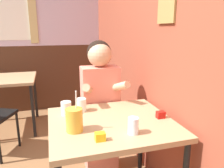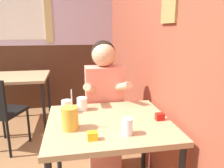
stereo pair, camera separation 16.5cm
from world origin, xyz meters
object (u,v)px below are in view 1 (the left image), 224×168
Objects in this scene: main_table at (111,130)px; background_table at (4,84)px; cocktail_pitcher at (74,120)px; person_seated at (100,104)px.

main_table and background_table have the same top height.
main_table is at bearing -60.18° from background_table.
cocktail_pitcher is (0.73, -1.82, 0.16)m from background_table.
person_seated reaches higher than cocktail_pitcher.
person_seated is at bearing 62.71° from cocktail_pitcher.
cocktail_pitcher is at bearing -68.28° from background_table.
person_seated is (0.04, 0.51, 0.02)m from main_table.
cocktail_pitcher reaches higher than background_table.
main_table is 0.32m from cocktail_pitcher.
person_seated is at bearing 85.52° from main_table.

